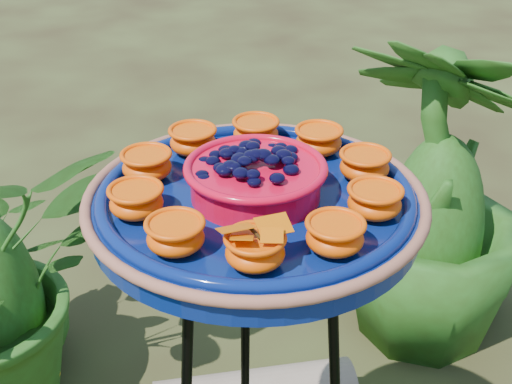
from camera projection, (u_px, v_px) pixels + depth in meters
The scene contains 2 objects.
feeder_dish at pixel (256, 197), 1.02m from camera, with size 0.50×0.50×0.11m.
shrub_back_right at pixel (438, 195), 2.02m from camera, with size 0.54×0.54×0.96m, color #234512.
Camera 1 is at (-0.09, -0.99, 1.49)m, focal length 50.00 mm.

